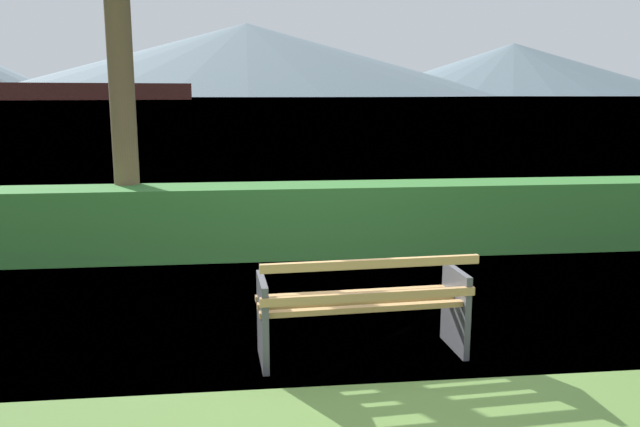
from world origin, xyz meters
The scene contains 6 objects.
ground_plane centered at (0.00, 0.00, 0.00)m, with size 1400.00×1400.00×0.00m, color #567A38.
water_surface centered at (0.00, 309.47, 0.00)m, with size 620.00×620.00×0.00m, color slate.
park_bench centered at (0.00, -0.06, 0.42)m, with size 1.68×0.67×0.87m.
hedge_row centered at (0.00, 3.28, 0.45)m, with size 11.42×0.73×0.91m, color #387A33.
cargo_ship_large centered at (-63.50, 202.45, 4.51)m, with size 78.01×30.18×16.12m.
distant_hills centered at (-7.27, 557.60, 29.09)m, with size 796.15×434.54×61.34m.
Camera 1 is at (-0.87, -4.72, 2.06)m, focal length 35.63 mm.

